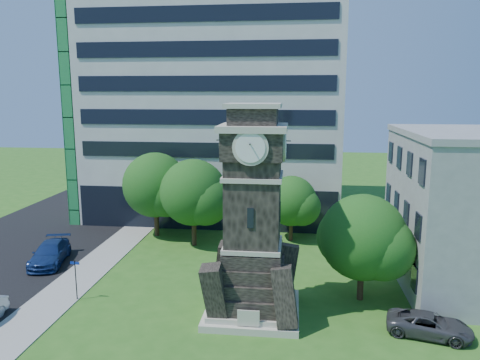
# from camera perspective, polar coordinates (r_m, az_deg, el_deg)

# --- Properties ---
(ground) EXTENTS (160.00, 160.00, 0.00)m
(ground) POSITION_cam_1_polar(r_m,az_deg,el_deg) (27.34, -5.45, -17.35)
(ground) COLOR #2C611B
(ground) RESTS_ON ground
(sidewalk) EXTENTS (3.00, 70.00, 0.06)m
(sidewalk) POSITION_cam_1_polar(r_m,az_deg,el_deg) (34.62, -19.49, -11.67)
(sidewalk) COLOR gray
(sidewalk) RESTS_ON ground
(clock_tower) EXTENTS (5.40, 5.40, 12.22)m
(clock_tower) POSITION_cam_1_polar(r_m,az_deg,el_deg) (26.75, 1.59, -5.71)
(clock_tower) COLOR beige
(clock_tower) RESTS_ON ground
(office_tall) EXTENTS (26.20, 15.11, 28.60)m
(office_tall) POSITION_cam_1_polar(r_m,az_deg,el_deg) (50.16, -3.01, 12.22)
(office_tall) COLOR silver
(office_tall) RESTS_ON ground
(car_street_north) EXTENTS (3.39, 5.80, 1.58)m
(car_street_north) POSITION_cam_1_polar(r_m,az_deg,el_deg) (38.70, -22.16, -8.28)
(car_street_north) COLOR navy
(car_street_north) RESTS_ON ground
(car_east_lot) EXTENTS (4.76, 3.07, 1.22)m
(car_east_lot) POSITION_cam_1_polar(r_m,az_deg,el_deg) (27.96, 22.09, -16.05)
(car_east_lot) COLOR #434348
(car_east_lot) RESTS_ON ground
(park_bench) EXTENTS (1.65, 0.44, 0.85)m
(park_bench) POSITION_cam_1_polar(r_m,az_deg,el_deg) (28.18, 2.71, -15.38)
(park_bench) COLOR black
(park_bench) RESTS_ON ground
(street_sign) EXTENTS (0.62, 0.06, 2.58)m
(street_sign) POSITION_cam_1_polar(r_m,az_deg,el_deg) (31.34, -19.40, -10.92)
(street_sign) COLOR black
(street_sign) RESTS_ON ground
(tree_nw) EXTENTS (6.38, 5.80, 7.60)m
(tree_nw) POSITION_cam_1_polar(r_m,az_deg,el_deg) (42.34, -10.16, -0.85)
(tree_nw) COLOR #332114
(tree_nw) RESTS_ON ground
(tree_nc) EXTENTS (6.15, 5.59, 7.40)m
(tree_nc) POSITION_cam_1_polar(r_m,az_deg,el_deg) (39.24, -5.59, -1.77)
(tree_nc) COLOR #332114
(tree_nc) RESTS_ON ground
(tree_ne) EXTENTS (4.82, 4.38, 5.76)m
(tree_ne) POSITION_cam_1_polar(r_m,az_deg,el_deg) (40.80, 6.37, -2.75)
(tree_ne) COLOR #332114
(tree_ne) RESTS_ON ground
(tree_east) EXTENTS (5.85, 5.32, 6.73)m
(tree_east) POSITION_cam_1_polar(r_m,az_deg,el_deg) (29.91, 14.86, -7.05)
(tree_east) COLOR #332114
(tree_east) RESTS_ON ground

